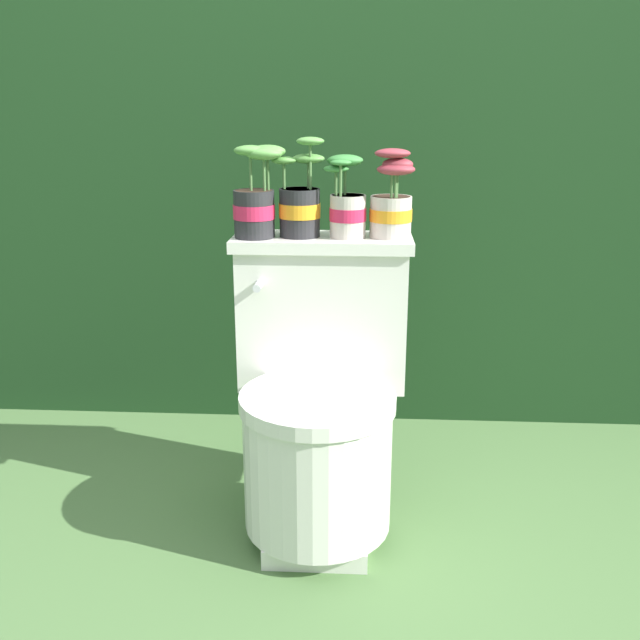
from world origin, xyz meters
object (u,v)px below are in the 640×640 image
object	(u,v)px
potted_plant_midright	(392,204)
potted_plant_left	(256,199)
toilet	(319,406)
potted_plant_midleft	(300,204)
potted_plant_middle	(347,206)

from	to	relation	value
potted_plant_midright	potted_plant_left	bearing A→B (deg)	-176.97
toilet	potted_plant_midright	distance (m)	0.54
potted_plant_midleft	potted_plant_midright	bearing A→B (deg)	-0.86
potted_plant_middle	potted_plant_left	bearing A→B (deg)	-177.05
toilet	potted_plant_midleft	world-z (taller)	potted_plant_midleft
potted_plant_left	potted_plant_middle	size ratio (longest dim) A/B	1.11
toilet	potted_plant_middle	bearing A→B (deg)	63.37
potted_plant_midleft	potted_plant_midright	xyz separation A→B (m)	(0.23, -0.00, 0.00)
potted_plant_left	potted_plant_midright	xyz separation A→B (m)	(0.34, 0.02, -0.01)
potted_plant_left	potted_plant_midleft	xyz separation A→B (m)	(0.11, 0.02, -0.01)
toilet	potted_plant_middle	xyz separation A→B (m)	(0.06, 0.12, 0.49)
potted_plant_middle	potted_plant_midright	distance (m)	0.11
potted_plant_left	potted_plant_midleft	distance (m)	0.11
toilet	potted_plant_midleft	distance (m)	0.51
potted_plant_left	potted_plant_midleft	world-z (taller)	potted_plant_midleft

